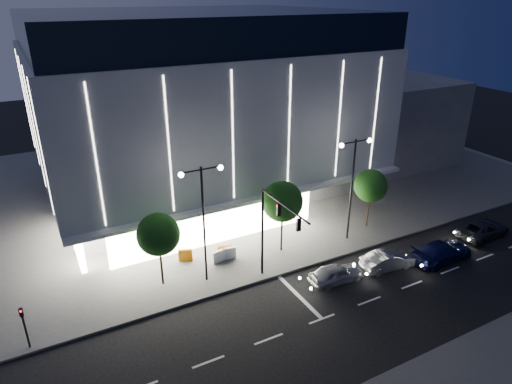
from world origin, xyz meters
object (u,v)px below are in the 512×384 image
object	(u,v)px
barrier_a	(185,255)
street_lamp_west	(203,208)
tree_mid	(283,204)
car_third	(442,251)
street_lamp_east	(353,175)
ped_signal_far	(24,324)
barrier_d	(229,253)
tree_left	(159,237)
barrier_c	(225,251)
barrier_b	(219,256)
traffic_mast	(273,224)
tree_right	(371,188)
car_second	(388,260)
car_lead	(336,274)
car_fourth	(483,229)

from	to	relation	value
barrier_a	street_lamp_west	bearing A→B (deg)	-59.54
tree_mid	car_third	xyz separation A→B (m)	(10.47, -7.11, -3.54)
street_lamp_east	barrier_a	xyz separation A→B (m)	(-13.47, 3.16, -5.31)
ped_signal_far	barrier_d	xyz separation A→B (m)	(14.65, 3.29, -1.24)
tree_left	car_third	world-z (taller)	tree_left
tree_mid	street_lamp_west	bearing A→B (deg)	-171.74
tree_left	barrier_c	xyz separation A→B (m)	(5.46, 1.20, -3.38)
barrier_b	barrier_a	bearing A→B (deg)	138.17
traffic_mast	barrier_a	distance (m)	8.55
ped_signal_far	barrier_c	size ratio (longest dim) A/B	2.73
street_lamp_east	barrier_d	size ratio (longest dim) A/B	8.18
ped_signal_far	tree_right	distance (m)	28.21
barrier_a	barrier_b	world-z (taller)	same
traffic_mast	street_lamp_east	world-z (taller)	street_lamp_east
car_second	barrier_c	size ratio (longest dim) A/B	3.97
tree_left	car_lead	distance (m)	13.03
street_lamp_west	barrier_d	distance (m)	6.19
tree_mid	car_third	distance (m)	13.15
tree_mid	street_lamp_east	bearing A→B (deg)	-9.69
tree_left	barrier_b	xyz separation A→B (m)	(4.72, 0.74, -3.38)
tree_left	tree_right	xyz separation A→B (m)	(19.00, -0.00, -0.15)
ped_signal_far	barrier_d	size ratio (longest dim) A/B	2.73
tree_left	barrier_c	world-z (taller)	tree_left
traffic_mast	barrier_c	xyz separation A→B (m)	(-1.52, 4.89, -4.38)
ped_signal_far	tree_mid	xyz separation A→B (m)	(19.03, 2.52, 2.45)
street_lamp_west	street_lamp_east	xyz separation A→B (m)	(13.00, 0.00, 0.00)
car_second	barrier_d	bearing A→B (deg)	63.20
tree_left	barrier_b	distance (m)	5.86
car_lead	tree_right	bearing A→B (deg)	-50.56
street_lamp_east	tree_right	world-z (taller)	street_lamp_east
car_lead	barrier_c	size ratio (longest dim) A/B	3.77
ped_signal_far	barrier_d	world-z (taller)	ped_signal_far
barrier_b	car_third	bearing A→B (deg)	-36.07
street_lamp_east	barrier_c	xyz separation A→B (m)	(-10.52, 2.22, -5.31)
tree_right	car_lead	world-z (taller)	tree_right
tree_right	street_lamp_west	bearing A→B (deg)	-176.36
traffic_mast	barrier_b	xyz separation A→B (m)	(-2.25, 4.42, -4.38)
car_lead	barrier_c	bearing A→B (deg)	44.29
barrier_a	barrier_c	world-z (taller)	same
tree_mid	barrier_c	xyz separation A→B (m)	(-4.54, 1.20, -3.68)
car_fourth	barrier_d	xyz separation A→B (m)	(-21.07, 6.88, -0.07)
barrier_a	car_third	bearing A→B (deg)	-5.26
car_second	street_lamp_east	bearing A→B (deg)	6.01
tree_mid	car_third	size ratio (longest dim) A/B	1.13
car_fourth	barrier_b	size ratio (longest dim) A/B	4.68
tree_left	car_fourth	xyz separation A→B (m)	(26.69, -6.12, -3.32)
tree_mid	tree_right	xyz separation A→B (m)	(9.00, -0.00, -0.45)
traffic_mast	barrier_b	size ratio (longest dim) A/B	6.43
tree_left	traffic_mast	bearing A→B (deg)	-27.84
ped_signal_far	car_third	world-z (taller)	ped_signal_far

